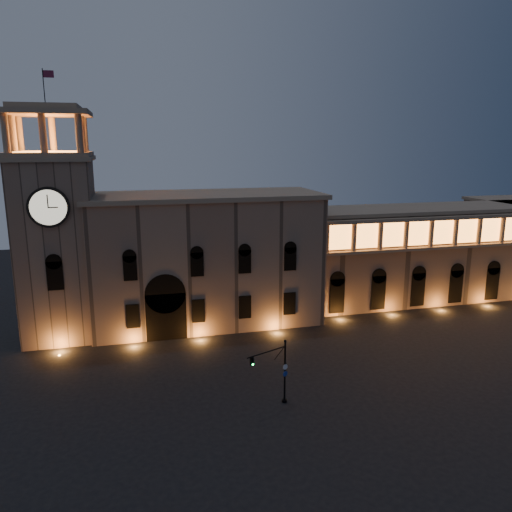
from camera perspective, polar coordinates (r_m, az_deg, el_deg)
name	(u,v)px	position (r m, az deg, el deg)	size (l,w,h in m)	color
ground	(262,393)	(50.99, 0.64, -15.35)	(160.00, 160.00, 0.00)	black
government_building	(206,259)	(67.81, -5.79, -0.30)	(30.80, 12.80, 17.60)	#7B6151
clock_tower	(57,239)	(66.07, -21.75, 1.80)	(9.80, 9.80, 32.40)	#7B6151
colonnade_wing	(420,253)	(81.95, 18.28, 0.36)	(40.60, 11.50, 14.50)	#775D4C
traffic_light	(278,372)	(47.48, 2.58, -13.11)	(4.30, 1.99, 6.33)	black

